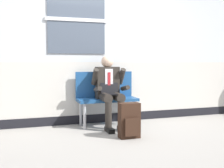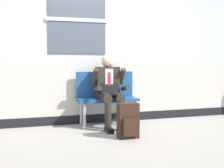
% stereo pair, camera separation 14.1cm
% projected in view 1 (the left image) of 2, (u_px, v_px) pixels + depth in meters
% --- Properties ---
extents(ground_plane, '(18.00, 18.00, 0.00)m').
position_uv_depth(ground_plane, '(117.00, 131.00, 4.56)').
color(ground_plane, '#9E9991').
extents(station_wall, '(6.51, 0.17, 2.69)m').
position_uv_depth(station_wall, '(103.00, 50.00, 5.17)').
color(station_wall, silver).
rests_on(station_wall, ground).
extents(bench_with_person, '(1.05, 0.42, 0.95)m').
position_uv_depth(bench_with_person, '(106.00, 94.00, 4.97)').
color(bench_with_person, navy).
rests_on(bench_with_person, ground).
extents(person_seated, '(0.57, 0.70, 1.23)m').
position_uv_depth(person_seated, '(110.00, 89.00, 4.77)').
color(person_seated, '#2D2823').
rests_on(person_seated, ground).
extents(backpack, '(0.30, 0.20, 0.52)m').
position_uv_depth(backpack, '(129.00, 121.00, 4.11)').
color(backpack, '#331E14').
rests_on(backpack, ground).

